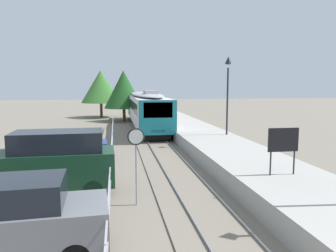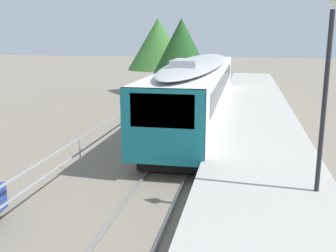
# 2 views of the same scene
# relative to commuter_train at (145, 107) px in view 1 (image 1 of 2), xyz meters

# --- Properties ---
(ground_plane) EXTENTS (160.00, 160.00, 0.00)m
(ground_plane) POSITION_rel_commuter_train_xyz_m (-3.00, -8.20, -2.15)
(ground_plane) COLOR slate
(track_rails) EXTENTS (3.20, 60.00, 0.14)m
(track_rails) POSITION_rel_commuter_train_xyz_m (0.00, -8.20, -2.11)
(track_rails) COLOR slate
(track_rails) RESTS_ON ground
(commuter_train) EXTENTS (2.82, 20.37, 3.74)m
(commuter_train) POSITION_rel_commuter_train_xyz_m (0.00, 0.00, 0.00)
(commuter_train) COLOR silver
(commuter_train) RESTS_ON track_rails
(station_platform) EXTENTS (3.90, 60.00, 0.90)m
(station_platform) POSITION_rel_commuter_train_xyz_m (3.25, -8.20, -1.70)
(station_platform) COLOR #A8A59E
(station_platform) RESTS_ON ground
(platform_lamp_mid_platform) EXTENTS (0.34, 0.34, 5.35)m
(platform_lamp_mid_platform) POSITION_rel_commuter_train_xyz_m (4.56, -11.96, 2.47)
(platform_lamp_mid_platform) COLOR #232328
(platform_lamp_mid_platform) RESTS_ON station_platform
(platform_notice_board) EXTENTS (1.20, 0.08, 1.80)m
(platform_notice_board) POSITION_rel_commuter_train_xyz_m (3.16, -22.08, 0.04)
(platform_notice_board) COLOR #232328
(platform_notice_board) RESTS_ON station_platform
(speed_limit_sign) EXTENTS (0.61, 0.10, 2.81)m
(speed_limit_sign) POSITION_rel_commuter_train_xyz_m (-2.36, -22.00, -0.02)
(speed_limit_sign) COLOR #9EA0A5
(speed_limit_sign) RESTS_ON ground
(carpark_fence) EXTENTS (0.06, 36.06, 1.25)m
(carpark_fence) POSITION_rel_commuter_train_xyz_m (-3.30, -18.20, -1.24)
(carpark_fence) COLOR #9EA0A5
(carpark_fence) RESTS_ON ground
(parked_suv_grey) EXTENTS (4.70, 2.17, 2.04)m
(parked_suv_grey) POSITION_rel_commuter_train_xyz_m (-5.65, -25.23, -1.09)
(parked_suv_grey) COLOR slate
(parked_suv_grey) RESTS_ON ground
(parked_van_dark_green) EXTENTS (4.95, 2.09, 2.51)m
(parked_van_dark_green) POSITION_rel_commuter_train_xyz_m (-5.52, -20.21, -0.85)
(parked_van_dark_green) COLOR #143823
(parked_van_dark_green) RESTS_ON ground
(parked_hatchback_blue) EXTENTS (4.08, 1.96, 1.53)m
(parked_hatchback_blue) POSITION_rel_commuter_train_xyz_m (-5.66, -14.25, -1.36)
(parked_hatchback_blue) COLOR navy
(parked_hatchback_blue) RESTS_ON ground
(tree_behind_carpark) EXTENTS (5.31, 5.31, 6.38)m
(tree_behind_carpark) POSITION_rel_commuter_train_xyz_m (-4.96, 11.61, 2.04)
(tree_behind_carpark) COLOR brown
(tree_behind_carpark) RESTS_ON ground
(tree_behind_station_far) EXTENTS (4.71, 4.71, 6.14)m
(tree_behind_station_far) POSITION_rel_commuter_train_xyz_m (-2.03, 6.17, 1.72)
(tree_behind_station_far) COLOR brown
(tree_behind_station_far) RESTS_ON ground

